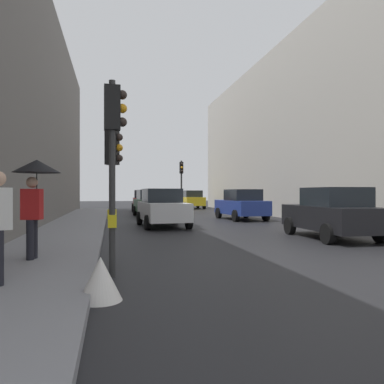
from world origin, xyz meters
name	(u,v)px	position (x,y,z in m)	size (l,w,h in m)	color
ground_plane	(342,264)	(0.00, 0.00, 0.00)	(120.00, 120.00, 0.00)	black
sidewalk_kerb	(64,236)	(-6.62, 6.00, 0.08)	(2.62, 40.00, 0.16)	gray
building_facade_right	(359,134)	(11.31, 14.45, 5.53)	(12.00, 34.46, 11.05)	#B2ADA3
traffic_light_near_right	(113,167)	(-4.98, 2.07, 2.22)	(0.45, 0.34, 3.22)	#2D2D2D
traffic_light_near_left	(113,141)	(-4.98, -0.17, 2.56)	(0.43, 0.25, 3.72)	#2D2D2D
traffic_light_far_median	(181,177)	(-0.02, 19.18, 2.70)	(0.24, 0.43, 3.91)	#2D2D2D
car_yellow_taxi	(192,200)	(2.65, 27.71, 0.88)	(2.05, 4.22, 1.76)	yellow
car_red_sedan	(144,201)	(-2.37, 23.55, 0.88)	(2.16, 4.27, 1.76)	red
car_dark_suv	(332,213)	(2.42, 4.06, 0.88)	(2.17, 4.28, 1.76)	black
car_blue_van	(241,205)	(2.36, 12.95, 0.88)	(2.21, 4.30, 1.76)	navy
car_white_compact	(162,208)	(-2.71, 9.70, 0.88)	(2.20, 4.29, 1.76)	silver
car_green_estate	(151,203)	(-2.50, 16.88, 0.88)	(2.22, 4.30, 1.76)	#2D6038
pedestrian_with_umbrella	(35,181)	(-6.62, 1.15, 1.84)	(1.00, 1.00, 2.14)	black
warning_sign_triangle	(101,279)	(-5.18, -1.72, 0.33)	(0.64, 0.64, 0.65)	silver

